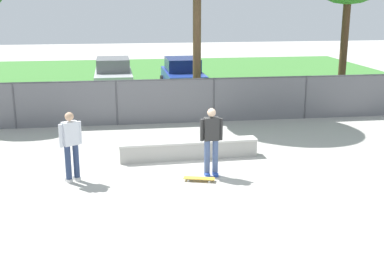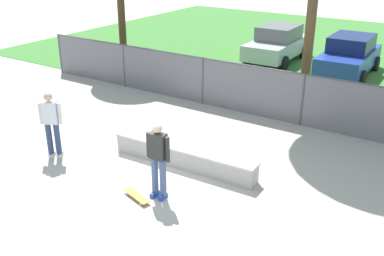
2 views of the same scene
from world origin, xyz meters
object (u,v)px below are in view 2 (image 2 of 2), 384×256
Objects in this scene: skateboarder at (158,157)px; skateboard at (137,196)px; car_blue at (349,55)px; concrete_ledge at (183,157)px; car_silver at (277,43)px; bystander at (51,122)px.

skateboarder reaches higher than skateboard.
concrete_ledge is at bearing -96.23° from car_blue.
car_blue is (3.46, -0.46, 0.00)m from car_silver.
skateboard is 13.32m from car_silver.
skateboarder is at bearing 43.76° from skateboard.
concrete_ledge is 2.23× the size of skateboarder.
skateboard is 0.19× the size of car_blue.
car_silver is at bearing 99.92° from skateboard.
car_silver is at bearing 172.45° from car_blue.
bystander is (-3.18, -1.46, 0.74)m from concrete_ledge.
concrete_ledge is 0.96× the size of car_silver.
skateboard is at bearing -136.24° from skateboarder.
car_blue is (1.17, 12.64, 0.77)m from skateboard.
car_silver is at bearing 101.51° from concrete_ledge.
skateboard is at bearing -95.26° from car_blue.
concrete_ledge reaches higher than skateboard.
concrete_ledge is 2.23× the size of bystander.
bystander reaches higher than car_blue.
car_silver is at bearing 101.80° from skateboarder.
skateboarder and bystander have the same top height.
car_silver and car_blue have the same top height.
skateboarder is (0.38, -1.53, 0.74)m from concrete_ledge.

